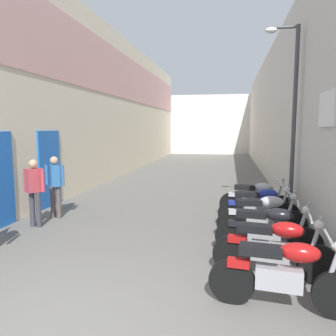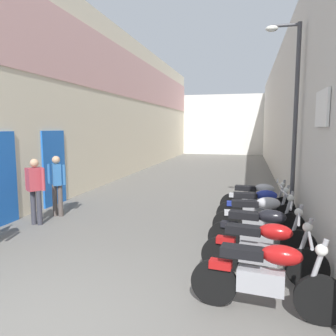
% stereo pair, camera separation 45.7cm
% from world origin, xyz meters
% --- Properties ---
extents(ground_plane, '(41.62, 41.62, 0.00)m').
position_xyz_m(ground_plane, '(0.00, 10.81, 0.00)').
color(ground_plane, '#66635E').
extents(building_left, '(0.45, 25.62, 6.63)m').
position_xyz_m(building_left, '(-3.58, 12.75, 3.35)').
color(building_left, beige).
rests_on(building_left, ground).
extents(building_right, '(0.45, 25.62, 5.69)m').
position_xyz_m(building_right, '(3.59, 12.81, 2.84)').
color(building_right, beige).
rests_on(building_right, ground).
extents(building_far_end, '(9.78, 2.00, 5.11)m').
position_xyz_m(building_far_end, '(0.00, 26.62, 2.56)').
color(building_far_end, silver).
rests_on(building_far_end, ground).
extents(motorcycle_nearest, '(1.85, 0.58, 1.04)m').
position_xyz_m(motorcycle_nearest, '(2.45, 1.05, 0.50)').
color(motorcycle_nearest, black).
rests_on(motorcycle_nearest, ground).
extents(motorcycle_second, '(1.84, 0.58, 1.04)m').
position_xyz_m(motorcycle_second, '(2.45, 1.96, 0.50)').
color(motorcycle_second, black).
rests_on(motorcycle_second, ground).
extents(motorcycle_third, '(1.84, 0.58, 1.04)m').
position_xyz_m(motorcycle_third, '(2.45, 2.80, 0.50)').
color(motorcycle_third, black).
rests_on(motorcycle_third, ground).
extents(motorcycle_fourth, '(1.85, 0.58, 1.04)m').
position_xyz_m(motorcycle_fourth, '(2.45, 3.79, 0.50)').
color(motorcycle_fourth, black).
rests_on(motorcycle_fourth, ground).
extents(motorcycle_fifth, '(1.85, 0.58, 1.04)m').
position_xyz_m(motorcycle_fifth, '(2.45, 4.59, 0.50)').
color(motorcycle_fifth, black).
rests_on(motorcycle_fifth, ground).
extents(motorcycle_sixth, '(1.85, 0.58, 1.04)m').
position_xyz_m(motorcycle_sixth, '(2.45, 5.46, 0.50)').
color(motorcycle_sixth, black).
rests_on(motorcycle_sixth, ground).
extents(pedestrian_mid_alley, '(0.52, 0.39, 1.57)m').
position_xyz_m(pedestrian_mid_alley, '(-2.63, 3.68, 0.92)').
color(pedestrian_mid_alley, '#383842').
rests_on(pedestrian_mid_alley, ground).
extents(pedestrian_further_down, '(0.52, 0.39, 1.57)m').
position_xyz_m(pedestrian_further_down, '(-2.57, 4.47, 0.92)').
color(pedestrian_further_down, '#564C47').
rests_on(pedestrian_further_down, ground).
extents(street_lamp, '(0.79, 0.18, 4.64)m').
position_xyz_m(street_lamp, '(3.15, 5.24, 2.71)').
color(street_lamp, '#47474C').
rests_on(street_lamp, ground).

